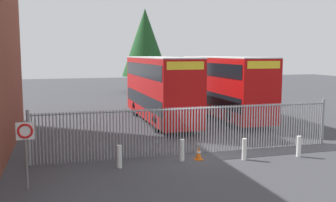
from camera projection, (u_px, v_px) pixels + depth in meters
The scene contains 11 objects.
ground_plane at pixel (151, 124), 25.68m from camera, with size 100.00×100.00×0.00m, color #3D3D42.
palisade_fence at pixel (192, 129), 17.92m from camera, with size 14.48×0.14×2.35m.
double_decker_bus_near_gate at pixel (160, 86), 26.16m from camera, with size 2.54×10.81×4.42m.
double_decker_bus_behind_fence_left at pixel (224, 85), 27.67m from camera, with size 2.54×10.81×4.42m.
bollard_near_left at pixel (119, 156), 15.72m from camera, with size 0.20×0.20×0.95m, color silver.
bollard_center_front at pixel (182, 150), 16.73m from camera, with size 0.20×0.20×0.95m, color silver.
bollard_near_right at pixel (244, 149), 16.92m from camera, with size 0.20×0.20×0.95m, color silver.
bollard_far_right at pixel (299, 146), 17.43m from camera, with size 0.20×0.20×0.95m, color silver.
traffic_cone_by_gate at pixel (199, 153), 16.95m from camera, with size 0.34×0.34×0.59m.
speed_limit_sign_post at pixel (26, 139), 13.04m from camera, with size 0.60×0.14×2.40m.
tree_tall_back at pixel (145, 42), 45.78m from camera, with size 5.56×5.56×9.93m.
Camera 1 is at (-5.99, -16.61, 4.65)m, focal length 41.23 mm.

